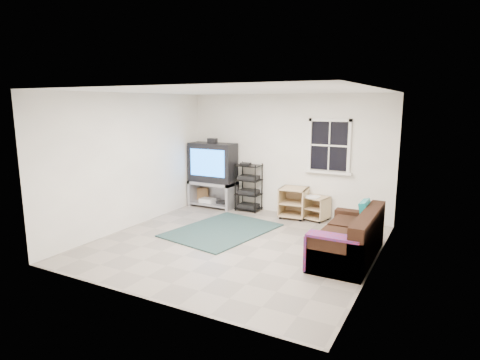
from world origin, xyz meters
The scene contains 8 objects.
room centered at (0.95, 2.27, 1.48)m, with size 4.60×4.62×4.60m.
tv_unit centered at (-1.70, 2.00, 0.89)m, with size 1.10×0.55×1.61m.
av_rack centered at (-0.81, 2.08, 0.47)m, with size 0.54×0.39×1.08m.
side_table_left centered at (0.30, 2.05, 0.34)m, with size 0.59×0.59×0.65m.
side_table_right centered at (0.79, 2.08, 0.29)m, with size 0.53×0.53×0.52m.
sofa centered at (1.90, 0.27, 0.30)m, with size 0.81×1.84×0.84m.
shag_rug centered at (-0.57, 0.50, 0.01)m, with size 1.49×2.05×0.02m, color black.
paper_bag centered at (-2.10, 2.17, 0.19)m, with size 0.27×0.17×0.38m, color olive.
Camera 1 is at (3.21, -5.83, 2.40)m, focal length 30.00 mm.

